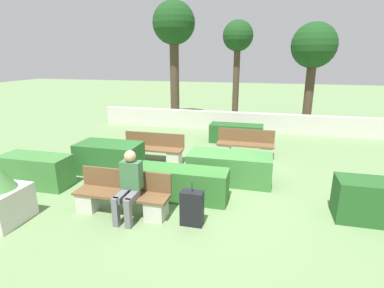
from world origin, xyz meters
TOP-DOWN VIEW (x-y plane):
  - ground_plane at (0.00, 0.00)m, footprint 60.00×60.00m
  - perimeter_wall at (0.00, 5.90)m, footprint 11.36×0.30m
  - bench_front at (-1.28, -1.52)m, footprint 1.89×0.48m
  - bench_left_side at (0.78, 2.54)m, footprint 1.72×0.49m
  - bench_right_side at (-1.81, 1.43)m, footprint 1.83×0.48m
  - person_seated_man at (-1.05, -1.66)m, footprint 0.38×0.64m
  - hedge_block_near_left at (-3.85, -0.83)m, footprint 1.63×0.67m
  - hedge_block_near_right at (-2.59, 0.36)m, footprint 1.64×0.88m
  - hedge_block_mid_left at (0.34, 4.09)m, footprint 1.86×0.71m
  - hedge_block_mid_right at (-0.33, -0.64)m, footprint 1.98×0.63m
  - hedge_block_far_left at (0.56, 0.53)m, footprint 2.00×0.87m
  - hedge_block_far_right at (3.28, -0.66)m, footprint 1.15×0.67m
  - suitcase at (0.15, -1.62)m, footprint 0.41×0.22m
  - tree_leftmost at (-3.10, 7.84)m, footprint 1.98×1.98m
  - tree_center_left at (-0.11, 7.71)m, footprint 1.34×1.34m
  - tree_center_right at (3.09, 7.73)m, footprint 1.89×1.89m

SIDE VIEW (x-z plane):
  - ground_plane at x=0.00m, z-range 0.00..0.00m
  - bench_left_side at x=0.78m, z-range -0.10..0.72m
  - bench_right_side at x=-1.81m, z-range -0.10..0.73m
  - bench_front at x=-1.28m, z-range -0.10..0.73m
  - hedge_block_mid_left at x=0.34m, z-range 0.00..0.65m
  - suitcase at x=0.15m, z-range -0.10..0.75m
  - hedge_block_mid_right at x=-0.33m, z-range 0.00..0.68m
  - hedge_block_far_left at x=0.56m, z-range 0.00..0.70m
  - hedge_block_near_left at x=-3.85m, z-range 0.00..0.75m
  - perimeter_wall at x=0.00m, z-range 0.00..0.77m
  - hedge_block_far_right at x=3.28m, z-range 0.00..0.79m
  - hedge_block_near_right at x=-2.59m, z-range 0.00..0.80m
  - person_seated_man at x=-1.05m, z-range 0.06..1.38m
  - tree_center_right at x=3.09m, z-range 1.12..5.49m
  - tree_center_left at x=-0.11m, z-range 1.37..5.90m
  - tree_leftmost at x=-3.10m, z-range 1.52..6.99m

